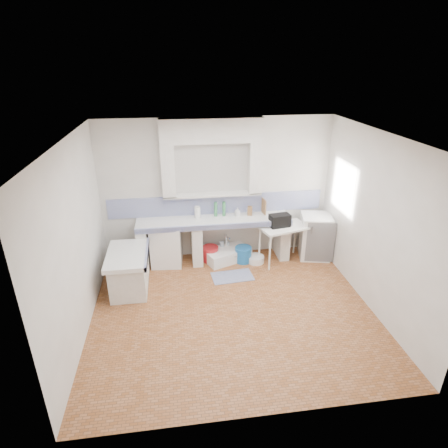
{
  "coord_description": "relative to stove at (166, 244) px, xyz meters",
  "views": [
    {
      "loc": [
        -0.84,
        -4.92,
        3.77
      ],
      "look_at": [
        0.0,
        1.0,
        1.1
      ],
      "focal_mm": 29.86,
      "sensor_mm": 36.0,
      "label": 1
    }
  ],
  "objects": [
    {
      "name": "counter_pier_mid",
      "position": [
        0.6,
        -0.0,
        -0.0
      ],
      "size": [
        0.2,
        0.55,
        0.82
      ],
      "primitive_type": "cube",
      "color": "silver",
      "rests_on": "ground"
    },
    {
      "name": "floor",
      "position": [
        1.05,
        -1.7,
        -0.41
      ],
      "size": [
        4.5,
        4.5,
        0.0
      ],
      "primitive_type": "plane",
      "color": "#9A5F39",
      "rests_on": "ground"
    },
    {
      "name": "stove",
      "position": [
        0.0,
        0.0,
        0.0
      ],
      "size": [
        0.63,
        0.62,
        0.83
      ],
      "primitive_type": "cube",
      "rotation": [
        0.0,
        0.0,
        -0.09
      ],
      "color": "white",
      "rests_on": "ground"
    },
    {
      "name": "bucket_orange",
      "position": [
        1.14,
        -0.07,
        -0.29
      ],
      "size": [
        0.32,
        0.32,
        0.24
      ],
      "primitive_type": "cylinder",
      "rotation": [
        0.0,
        0.0,
        0.27
      ],
      "color": "#CB6E13",
      "rests_on": "ground"
    },
    {
      "name": "paper_towel",
      "position": [
        0.64,
        0.13,
        0.6
      ],
      "size": [
        0.15,
        0.15,
        0.23
      ],
      "primitive_type": "cylinder",
      "rotation": [
        0.0,
        0.0,
        -0.32
      ],
      "color": "white",
      "rests_on": "counter_slab"
    },
    {
      "name": "black_bag",
      "position": [
        2.21,
        -0.23,
        0.48
      ],
      "size": [
        0.42,
        0.28,
        0.25
      ],
      "primitive_type": "cube",
      "rotation": [
        0.0,
        0.0,
        0.16
      ],
      "color": "black",
      "rests_on": "side_table"
    },
    {
      "name": "wall_right",
      "position": [
        3.3,
        -1.7,
        0.99
      ],
      "size": [
        0.0,
        4.5,
        4.5
      ],
      "primitive_type": "plane",
      "rotation": [
        1.57,
        0.0,
        -1.57
      ],
      "color": "silver",
      "rests_on": "ground"
    },
    {
      "name": "backsplash",
      "position": [
        1.05,
        0.28,
        0.69
      ],
      "size": [
        4.27,
        0.03,
        0.4
      ],
      "primitive_type": "cube",
      "color": "navy",
      "rests_on": "ground"
    },
    {
      "name": "wall_left",
      "position": [
        -1.2,
        -1.7,
        0.99
      ],
      "size": [
        0.0,
        4.5,
        4.5
      ],
      "primitive_type": "plane",
      "rotation": [
        1.57,
        0.0,
        1.57
      ],
      "color": "silver",
      "rests_on": "ground"
    },
    {
      "name": "sink",
      "position": [
        1.21,
        -0.04,
        -0.31
      ],
      "size": [
        1.0,
        0.78,
        0.21
      ],
      "primitive_type": "cube",
      "rotation": [
        0.0,
        0.0,
        0.39
      ],
      "color": "white",
      "rests_on": "ground"
    },
    {
      "name": "lace_valance",
      "position": [
        3.33,
        -0.5,
        1.57
      ],
      "size": [
        0.01,
        0.84,
        0.24
      ],
      "primitive_type": "cube",
      "color": "white",
      "rests_on": "ground"
    },
    {
      "name": "water_bottle_a",
      "position": [
        1.12,
        0.11,
        -0.24
      ],
      "size": [
        0.09,
        0.09,
        0.34
      ],
      "primitive_type": "cylinder",
      "rotation": [
        0.0,
        0.0,
        -0.03
      ],
      "color": "silver",
      "rests_on": "ground"
    },
    {
      "name": "side_table",
      "position": [
        2.3,
        -0.24,
        -0.03
      ],
      "size": [
        1.03,
        0.74,
        0.04
      ],
      "primitive_type": "cube",
      "rotation": [
        0.0,
        0.0,
        0.26
      ],
      "color": "white",
      "rests_on": "ground"
    },
    {
      "name": "peninsula_lip",
      "position": [
        -0.32,
        -0.8,
        0.25
      ],
      "size": [
        0.04,
        1.1,
        0.1
      ],
      "primitive_type": "cube",
      "color": "navy",
      "rests_on": "ground"
    },
    {
      "name": "wall_back",
      "position": [
        1.05,
        0.3,
        0.99
      ],
      "size": [
        4.5,
        0.0,
        4.5
      ],
      "primitive_type": "plane",
      "rotation": [
        1.57,
        0.0,
        0.0
      ],
      "color": "silver",
      "rests_on": "ground"
    },
    {
      "name": "peninsula_base",
      "position": [
        -0.65,
        -0.8,
        -0.1
      ],
      "size": [
        0.6,
        1.0,
        0.62
      ],
      "primitive_type": "cube",
      "color": "silver",
      "rests_on": "ground"
    },
    {
      "name": "water_bottle_b",
      "position": [
        1.24,
        0.15,
        -0.27
      ],
      "size": [
        0.09,
        0.09,
        0.3
      ],
      "primitive_type": "cylinder",
      "rotation": [
        0.0,
        0.0,
        -0.17
      ],
      "color": "silver",
      "rests_on": "ground"
    },
    {
      "name": "bucket_red",
      "position": [
        0.86,
        -0.02,
        -0.26
      ],
      "size": [
        0.42,
        0.42,
        0.31
      ],
      "primitive_type": "cylinder",
      "rotation": [
        0.0,
        0.0,
        -0.38
      ],
      "color": "#B3191F",
      "rests_on": "ground"
    },
    {
      "name": "green_bottle_b",
      "position": [
        1.17,
        0.15,
        0.63
      ],
      "size": [
        0.08,
        0.08,
        0.29
      ],
      "primitive_type": "cylinder",
      "rotation": [
        0.0,
        0.0,
        -0.3
      ],
      "color": "#347D47",
      "rests_on": "counter_slab"
    },
    {
      "name": "peninsula_top",
      "position": [
        -0.65,
        -0.8,
        0.25
      ],
      "size": [
        0.7,
        1.1,
        0.08
      ],
      "primitive_type": "cube",
      "color": "white",
      "rests_on": "ground"
    },
    {
      "name": "soap_bottle",
      "position": [
        1.43,
        0.1,
        0.58
      ],
      "size": [
        0.1,
        0.1,
        0.18
      ],
      "primitive_type": "imported",
      "rotation": [
        0.0,
        0.0,
        0.29
      ],
      "color": "white",
      "rests_on": "counter_slab"
    },
    {
      "name": "rug",
      "position": [
        1.21,
        -0.7,
        -0.41
      ],
      "size": [
        0.8,
        0.5,
        0.01
      ],
      "primitive_type": "cube",
      "rotation": [
        0.0,
        0.0,
        0.09
      ],
      "color": "navy",
      "rests_on": "ground"
    },
    {
      "name": "ceiling",
      "position": [
        1.05,
        -1.7,
        2.39
      ],
      "size": [
        4.5,
        4.5,
        0.0
      ],
      "primitive_type": "plane",
      "rotation": [
        3.14,
        0.0,
        0.0
      ],
      "color": "silver",
      "rests_on": "ground"
    },
    {
      "name": "window_frame",
      "position": [
        3.47,
        -0.5,
        1.19
      ],
      "size": [
        0.35,
        0.86,
        1.06
      ],
      "primitive_type": "cube",
      "color": "#3B2012",
      "rests_on": "ground"
    },
    {
      "name": "counter_pier_right",
      "position": [
        2.35,
        -0.0,
        -0.0
      ],
      "size": [
        0.2,
        0.55,
        0.82
      ],
      "primitive_type": "cube",
      "color": "silver",
      "rests_on": "ground"
    },
    {
      "name": "green_bottle_a",
      "position": [
        1.0,
        0.15,
        0.63
      ],
      "size": [
        0.07,
        0.07,
        0.29
      ],
      "primitive_type": "cylinder",
      "rotation": [
        0.0,
        0.0,
        0.05
      ],
      "color": "#347D47",
      "rests_on": "counter_slab"
    },
    {
      "name": "basin_white",
      "position": [
        1.76,
        -0.21,
        -0.35
      ],
      "size": [
        0.39,
        0.39,
        0.13
      ],
      "primitive_type": "cylinder",
      "rotation": [
        0.0,
        0.0,
        0.18
      ],
      "color": "white",
      "rests_on": "ground"
    },
    {
      "name": "alcove_mass",
      "position": [
        0.95,
        0.17,
        2.16
      ],
      "size": [
        1.9,
        0.25,
        0.45
      ],
      "primitive_type": "cube",
      "color": "silver",
      "rests_on": "ground"
    },
    {
      "name": "wall_front",
      "position": [
        1.05,
        -3.7,
        0.99
      ],
      "size": [
        4.5,
        0.0,
        4.5
      ],
      "primitive_type": "plane",
      "rotation": [
        -1.57,
        0.0,
        0.0
      ],
      "color": "silver",
      "rests_on": "ground"
    },
    {
      "name": "knife_block",
      "position": [
        1.68,
        0.1,
        0.58
      ],
      "size": [
        0.11,
        0.1,
        0.19
      ],
      "primitive_type": "cube",
      "rotation": [
        0.0,
        0.0,
        -0.27
      ],
      "color": "olive",
      "rests_on": "counter_slab"
    },
    {
      "name": "counter_pier_left",
      "position": [
        -0.45,
        -0.0,
        -0.0
      ],
      "size": [
        0.2,
        0.55,
        0.82
      ],
      "primitive_type": "cube",
      "color": "silver",
      "rests_on": "ground"
    },
    {
      "name": "fridge",
      "position": [
        3.0,
        -0.13,
        0.04
      ],
      "size": [
        0.69,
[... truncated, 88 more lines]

